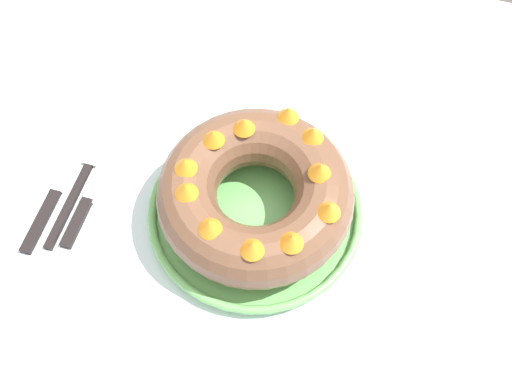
# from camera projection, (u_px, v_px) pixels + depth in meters

# --- Properties ---
(ground_plane) EXTENTS (8.00, 8.00, 0.00)m
(ground_plane) POSITION_uv_depth(u_px,v_px,m) (265.00, 349.00, 1.48)
(ground_plane) COLOR #4C4742
(dining_table) EXTENTS (1.52, 1.05, 0.72)m
(dining_table) POSITION_uv_depth(u_px,v_px,m) (270.00, 242.00, 0.92)
(dining_table) COLOR silver
(dining_table) RESTS_ON ground_plane
(serving_dish) EXTENTS (0.30, 0.30, 0.02)m
(serving_dish) POSITION_uv_depth(u_px,v_px,m) (256.00, 210.00, 0.84)
(serving_dish) COLOR #6BB760
(serving_dish) RESTS_ON dining_table
(bundt_cake) EXTENTS (0.26, 0.26, 0.10)m
(bundt_cake) POSITION_uv_depth(u_px,v_px,m) (256.00, 191.00, 0.80)
(bundt_cake) COLOR brown
(bundt_cake) RESTS_ON serving_dish
(fork) EXTENTS (0.02, 0.20, 0.01)m
(fork) POSITION_uv_depth(u_px,v_px,m) (81.00, 181.00, 0.88)
(fork) COLOR black
(fork) RESTS_ON dining_table
(serving_knife) EXTENTS (0.02, 0.22, 0.01)m
(serving_knife) POSITION_uv_depth(u_px,v_px,m) (55.00, 194.00, 0.86)
(serving_knife) COLOR black
(serving_knife) RESTS_ON dining_table
(cake_knife) EXTENTS (0.02, 0.17, 0.01)m
(cake_knife) POSITION_uv_depth(u_px,v_px,m) (87.00, 201.00, 0.86)
(cake_knife) COLOR black
(cake_knife) RESTS_ON dining_table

